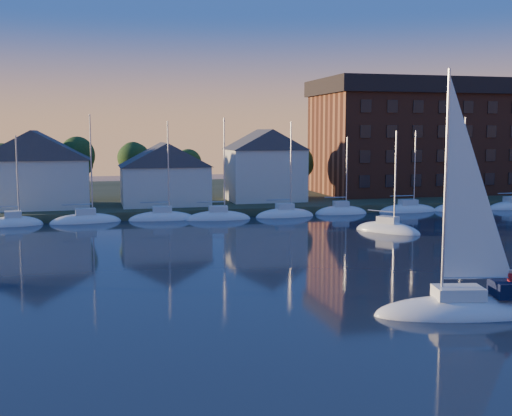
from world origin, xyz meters
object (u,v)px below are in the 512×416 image
object	(u,v)px
clubhouse_west	(35,168)
hero_sailboat	(461,304)
clubhouse_east	(265,164)
condo_block	(416,136)
drifting_sailboat_right	(388,231)
clubhouse_centre	(165,173)

from	to	relation	value
clubhouse_west	hero_sailboat	xyz separation A→B (m)	(27.19, -52.68, -5.31)
clubhouse_west	clubhouse_east	bearing A→B (deg)	1.91
condo_block	drifting_sailboat_right	size ratio (longest dim) A/B	2.66
hero_sailboat	clubhouse_centre	bearing A→B (deg)	-66.03
clubhouse_east	drifting_sailboat_right	distance (m)	26.09
clubhouse_centre	condo_block	xyz separation A→B (m)	(40.00, 7.95, 4.66)
clubhouse_west	clubhouse_centre	world-z (taller)	clubhouse_west
condo_block	hero_sailboat	size ratio (longest dim) A/B	2.07
clubhouse_centre	clubhouse_east	bearing A→B (deg)	8.13
clubhouse_west	condo_block	distance (m)	56.56
drifting_sailboat_right	hero_sailboat	bearing A→B (deg)	-55.30
clubhouse_centre	condo_block	distance (m)	41.05
clubhouse_west	clubhouse_east	xyz separation A→B (m)	(30.00, 1.00, 0.07)
clubhouse_centre	hero_sailboat	size ratio (longest dim) A/B	0.77
clubhouse_centre	condo_block	size ratio (longest dim) A/B	0.37
clubhouse_east	condo_block	bearing A→B (deg)	12.89
clubhouse_centre	hero_sailboat	bearing A→B (deg)	-77.79
clubhouse_east	condo_block	distance (m)	26.94
clubhouse_west	clubhouse_east	world-z (taller)	clubhouse_east
clubhouse_east	condo_block	world-z (taller)	condo_block
clubhouse_centre	clubhouse_east	size ratio (longest dim) A/B	1.10
hero_sailboat	drifting_sailboat_right	distance (m)	30.72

